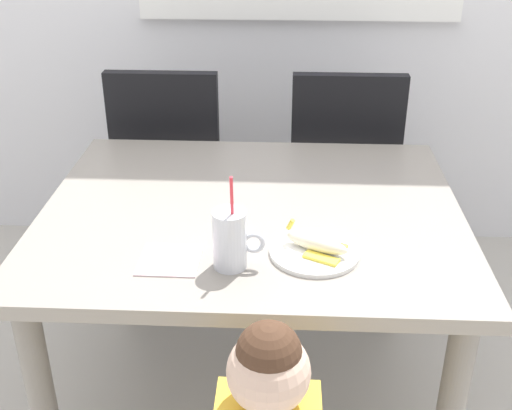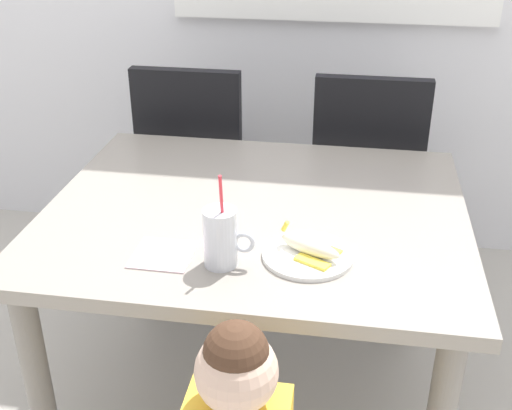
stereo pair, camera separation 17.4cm
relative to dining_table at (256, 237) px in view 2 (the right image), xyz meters
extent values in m
plane|color=#B7B2A8|center=(0.00, 0.00, -0.64)|extent=(24.00, 24.00, 0.00)
cube|color=gray|center=(0.00, 0.00, 0.08)|extent=(1.21, 1.02, 0.04)
cylinder|color=slate|center=(-0.52, -0.43, -0.29)|extent=(0.07, 0.07, 0.70)
cylinder|color=slate|center=(-0.52, 0.43, -0.29)|extent=(0.07, 0.07, 0.70)
cylinder|color=slate|center=(0.52, 0.43, -0.29)|extent=(0.07, 0.07, 0.70)
cube|color=black|center=(-0.37, 0.83, -0.19)|extent=(0.44, 0.44, 0.06)
cube|color=black|center=(-0.37, 0.63, 0.08)|extent=(0.42, 0.05, 0.48)
cylinder|color=black|center=(-0.18, 1.02, -0.43)|extent=(0.04, 0.04, 0.42)
cylinder|color=black|center=(-0.56, 1.02, -0.43)|extent=(0.04, 0.04, 0.42)
cylinder|color=black|center=(-0.18, 0.64, -0.43)|extent=(0.04, 0.04, 0.42)
cylinder|color=black|center=(-0.56, 0.64, -0.43)|extent=(0.04, 0.04, 0.42)
cube|color=black|center=(0.32, 0.83, -0.19)|extent=(0.44, 0.44, 0.06)
cube|color=black|center=(0.32, 0.63, 0.08)|extent=(0.42, 0.05, 0.48)
cylinder|color=black|center=(0.51, 1.02, -0.43)|extent=(0.04, 0.04, 0.42)
cylinder|color=black|center=(0.13, 1.02, -0.43)|extent=(0.04, 0.04, 0.42)
cylinder|color=black|center=(0.51, 0.64, -0.43)|extent=(0.04, 0.04, 0.42)
cylinder|color=black|center=(0.13, 0.64, -0.43)|extent=(0.04, 0.04, 0.42)
sphere|color=beige|center=(0.07, -0.67, 0.08)|extent=(0.17, 0.17, 0.17)
sphere|color=#472D1E|center=(0.07, -0.67, 0.13)|extent=(0.13, 0.13, 0.13)
cylinder|color=silver|center=(-0.04, -0.32, 0.18)|extent=(0.08, 0.08, 0.15)
cylinder|color=#B2D184|center=(-0.04, -0.32, 0.15)|extent=(0.07, 0.07, 0.08)
torus|color=silver|center=(0.02, -0.32, 0.17)|extent=(0.06, 0.01, 0.06)
cylinder|color=#E5333F|center=(-0.03, -0.32, 0.24)|extent=(0.01, 0.04, 0.22)
cylinder|color=white|center=(0.17, -0.25, 0.11)|extent=(0.23, 0.23, 0.01)
ellipsoid|color=#F4EAC6|center=(0.18, -0.25, 0.13)|extent=(0.17, 0.12, 0.04)
cube|color=yellow|center=(0.19, -0.30, 0.12)|extent=(0.09, 0.07, 0.01)
cube|color=yellow|center=(0.21, -0.23, 0.12)|extent=(0.09, 0.07, 0.01)
cylinder|color=yellow|center=(0.11, -0.22, 0.17)|extent=(0.03, 0.02, 0.03)
cube|color=silver|center=(-0.19, -0.30, 0.10)|extent=(0.15, 0.15, 0.00)
camera|label=1|loc=(0.09, -1.66, 0.97)|focal=45.33mm
camera|label=2|loc=(0.27, -1.64, 0.97)|focal=45.33mm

